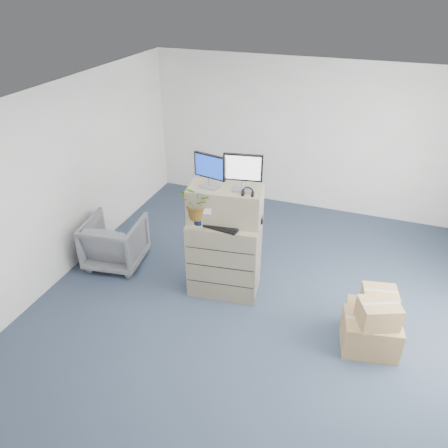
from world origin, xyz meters
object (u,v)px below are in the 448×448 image
at_px(monitor_right, 243,170).
at_px(potted_plant, 199,206).
at_px(water_bottle, 235,210).
at_px(filing_cabinet_lower, 224,257).
at_px(keyboard, 220,226).
at_px(monitor_left, 210,169).
at_px(office_chair, 115,240).

distance_m(monitor_right, potted_plant, 0.76).
bearing_deg(water_bottle, filing_cabinet_lower, -139.15).
distance_m(monitor_right, keyboard, 0.81).
bearing_deg(keyboard, water_bottle, 71.83).
bearing_deg(filing_cabinet_lower, monitor_right, 7.19).
height_order(filing_cabinet_lower, monitor_right, monitor_right).
distance_m(monitor_left, water_bottle, 0.68).
xyz_separation_m(keyboard, office_chair, (-1.83, 0.18, -0.72)).
bearing_deg(filing_cabinet_lower, keyboard, -99.75).
bearing_deg(monitor_left, filing_cabinet_lower, 8.45).
height_order(keyboard, office_chair, keyboard).
height_order(monitor_left, monitor_right, monitor_right).
xyz_separation_m(monitor_left, monitor_right, (0.43, 0.05, 0.02)).
bearing_deg(monitor_right, monitor_left, 176.50).
relative_size(monitor_left, water_bottle, 1.53).
height_order(filing_cabinet_lower, potted_plant, potted_plant).
distance_m(monitor_left, office_chair, 2.18).
height_order(water_bottle, office_chair, water_bottle).
bearing_deg(monitor_left, potted_plant, -107.30).
distance_m(filing_cabinet_lower, monitor_right, 1.35).
bearing_deg(monitor_right, water_bottle, 150.30).
bearing_deg(filing_cabinet_lower, water_bottle, 33.27).
bearing_deg(monitor_left, office_chair, -168.99).
bearing_deg(office_chair, water_bottle, 174.12).
distance_m(keyboard, office_chair, 1.97).
height_order(keyboard, potted_plant, potted_plant).
bearing_deg(keyboard, monitor_left, 150.52).
xyz_separation_m(monitor_right, office_chair, (-2.06, -0.02, -1.47)).
bearing_deg(office_chair, monitor_left, 171.42).
bearing_deg(monitor_left, water_bottle, 27.06).
distance_m(monitor_right, office_chair, 2.53).
bearing_deg(monitor_right, filing_cabinet_lower, -174.99).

